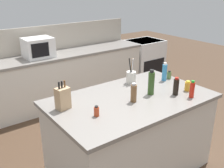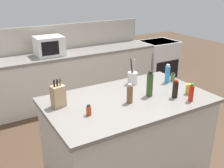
{
  "view_description": "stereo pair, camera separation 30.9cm",
  "coord_description": "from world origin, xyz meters",
  "px_view_note": "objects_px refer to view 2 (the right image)",
  "views": [
    {
      "loc": [
        -1.72,
        -1.97,
        2.11
      ],
      "look_at": [
        0.0,
        0.35,
        0.99
      ],
      "focal_mm": 42.0,
      "sensor_mm": 36.0,
      "label": 1
    },
    {
      "loc": [
        -1.47,
        -2.14,
        2.11
      ],
      "look_at": [
        0.0,
        0.35,
        0.99
      ],
      "focal_mm": 42.0,
      "sensor_mm": 36.0,
      "label": 2
    }
  ],
  "objects_px": {
    "utensil_crock": "(133,78)",
    "honey_jar": "(189,89)",
    "dish_soap_bottle": "(167,74)",
    "hot_sauce_bottle": "(191,93)",
    "olive_oil_bottle": "(150,84)",
    "spice_jar_paprika": "(89,110)",
    "knife_block": "(58,96)",
    "pepper_grinder": "(130,94)",
    "range_oven": "(158,61)",
    "soy_sauce_bottle": "(175,89)",
    "microwave": "(49,46)",
    "spice_jar_oregano": "(173,77)"
  },
  "relations": [
    {
      "from": "dish_soap_bottle",
      "to": "spice_jar_oregano",
      "type": "distance_m",
      "value": 0.12
    },
    {
      "from": "range_oven",
      "to": "soy_sauce_bottle",
      "type": "distance_m",
      "value": 3.1
    },
    {
      "from": "dish_soap_bottle",
      "to": "spice_jar_paprika",
      "type": "distance_m",
      "value": 1.26
    },
    {
      "from": "microwave",
      "to": "olive_oil_bottle",
      "type": "bearing_deg",
      "value": -80.11
    },
    {
      "from": "microwave",
      "to": "spice_jar_paprika",
      "type": "bearing_deg",
      "value": -99.28
    },
    {
      "from": "olive_oil_bottle",
      "to": "honey_jar",
      "type": "bearing_deg",
      "value": -23.7
    },
    {
      "from": "knife_block",
      "to": "dish_soap_bottle",
      "type": "xyz_separation_m",
      "value": [
        1.4,
        -0.04,
        -0.0
      ]
    },
    {
      "from": "range_oven",
      "to": "honey_jar",
      "type": "distance_m",
      "value": 2.98
    },
    {
      "from": "range_oven",
      "to": "pepper_grinder",
      "type": "height_order",
      "value": "pepper_grinder"
    },
    {
      "from": "utensil_crock",
      "to": "spice_jar_paprika",
      "type": "distance_m",
      "value": 0.94
    },
    {
      "from": "spice_jar_paprika",
      "to": "soy_sauce_bottle",
      "type": "xyz_separation_m",
      "value": [
        0.98,
        -0.11,
        0.05
      ]
    },
    {
      "from": "dish_soap_bottle",
      "to": "spice_jar_oregano",
      "type": "xyz_separation_m",
      "value": [
        0.1,
        0.01,
        -0.06
      ]
    },
    {
      "from": "microwave",
      "to": "soy_sauce_bottle",
      "type": "xyz_separation_m",
      "value": [
        0.61,
        -2.43,
        -0.07
      ]
    },
    {
      "from": "utensil_crock",
      "to": "olive_oil_bottle",
      "type": "bearing_deg",
      "value": -96.83
    },
    {
      "from": "dish_soap_bottle",
      "to": "spice_jar_oregano",
      "type": "height_order",
      "value": "dish_soap_bottle"
    },
    {
      "from": "honey_jar",
      "to": "utensil_crock",
      "type": "bearing_deg",
      "value": 122.35
    },
    {
      "from": "knife_block",
      "to": "honey_jar",
      "type": "distance_m",
      "value": 1.43
    },
    {
      "from": "honey_jar",
      "to": "dish_soap_bottle",
      "type": "height_order",
      "value": "dish_soap_bottle"
    },
    {
      "from": "dish_soap_bottle",
      "to": "hot_sauce_bottle",
      "type": "relative_size",
      "value": 1.21
    },
    {
      "from": "range_oven",
      "to": "microwave",
      "type": "bearing_deg",
      "value": 180.0
    },
    {
      "from": "knife_block",
      "to": "hot_sauce_bottle",
      "type": "height_order",
      "value": "knife_block"
    },
    {
      "from": "utensil_crock",
      "to": "hot_sauce_bottle",
      "type": "relative_size",
      "value": 1.65
    },
    {
      "from": "olive_oil_bottle",
      "to": "spice_jar_paprika",
      "type": "distance_m",
      "value": 0.78
    },
    {
      "from": "microwave",
      "to": "dish_soap_bottle",
      "type": "bearing_deg",
      "value": -67.54
    },
    {
      "from": "microwave",
      "to": "honey_jar",
      "type": "relative_size",
      "value": 3.89
    },
    {
      "from": "knife_block",
      "to": "pepper_grinder",
      "type": "distance_m",
      "value": 0.73
    },
    {
      "from": "spice_jar_oregano",
      "to": "soy_sauce_bottle",
      "type": "bearing_deg",
      "value": -130.43
    },
    {
      "from": "dish_soap_bottle",
      "to": "soy_sauce_bottle",
      "type": "xyz_separation_m",
      "value": [
        -0.24,
        -0.39,
        -0.02
      ]
    },
    {
      "from": "utensil_crock",
      "to": "honey_jar",
      "type": "relative_size",
      "value": 2.66
    },
    {
      "from": "spice_jar_paprika",
      "to": "pepper_grinder",
      "type": "bearing_deg",
      "value": 3.93
    },
    {
      "from": "olive_oil_bottle",
      "to": "spice_jar_oregano",
      "type": "xyz_separation_m",
      "value": [
        0.55,
        0.22,
        -0.09
      ]
    },
    {
      "from": "dish_soap_bottle",
      "to": "honey_jar",
      "type": "bearing_deg",
      "value": -95.32
    },
    {
      "from": "microwave",
      "to": "spice_jar_oregano",
      "type": "bearing_deg",
      "value": -65.03
    },
    {
      "from": "range_oven",
      "to": "pepper_grinder",
      "type": "distance_m",
      "value": 3.32
    },
    {
      "from": "microwave",
      "to": "spice_jar_oregano",
      "type": "distance_m",
      "value": 2.24
    },
    {
      "from": "honey_jar",
      "to": "dish_soap_bottle",
      "type": "distance_m",
      "value": 0.4
    },
    {
      "from": "knife_block",
      "to": "olive_oil_bottle",
      "type": "relative_size",
      "value": 1.01
    },
    {
      "from": "olive_oil_bottle",
      "to": "knife_block",
      "type": "bearing_deg",
      "value": 164.8
    },
    {
      "from": "microwave",
      "to": "soy_sauce_bottle",
      "type": "height_order",
      "value": "microwave"
    },
    {
      "from": "honey_jar",
      "to": "olive_oil_bottle",
      "type": "relative_size",
      "value": 0.42
    },
    {
      "from": "knife_block",
      "to": "spice_jar_paprika",
      "type": "bearing_deg",
      "value": -70.51
    },
    {
      "from": "range_oven",
      "to": "pepper_grinder",
      "type": "relative_size",
      "value": 4.43
    },
    {
      "from": "knife_block",
      "to": "utensil_crock",
      "type": "distance_m",
      "value": 1.01
    },
    {
      "from": "knife_block",
      "to": "olive_oil_bottle",
      "type": "xyz_separation_m",
      "value": [
        0.95,
        -0.26,
        0.02
      ]
    },
    {
      "from": "knife_block",
      "to": "dish_soap_bottle",
      "type": "relative_size",
      "value": 1.23
    },
    {
      "from": "range_oven",
      "to": "spice_jar_paprika",
      "type": "relative_size",
      "value": 8.84
    },
    {
      "from": "utensil_crock",
      "to": "dish_soap_bottle",
      "type": "bearing_deg",
      "value": -23.99
    },
    {
      "from": "spice_jar_oregano",
      "to": "knife_block",
      "type": "bearing_deg",
      "value": 178.72
    },
    {
      "from": "range_oven",
      "to": "knife_block",
      "type": "height_order",
      "value": "knife_block"
    },
    {
      "from": "soy_sauce_bottle",
      "to": "hot_sauce_bottle",
      "type": "xyz_separation_m",
      "value": [
        0.08,
        -0.15,
        -0.0
      ]
    }
  ]
}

